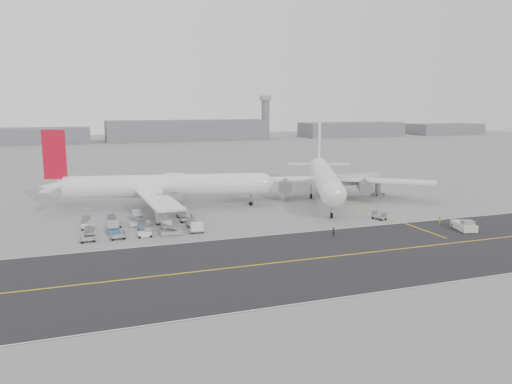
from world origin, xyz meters
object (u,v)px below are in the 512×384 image
object	(u,v)px
ground_crew_b	(439,220)
airliner_b	(324,177)
control_tower	(265,116)
pushback_tug	(464,226)
ground_crew_a	(334,232)
airliner_a	(160,186)
jet_bridge	(356,181)

from	to	relation	value
ground_crew_b	airliner_b	bearing A→B (deg)	-89.56
control_tower	ground_crew_b	size ratio (longest dim) A/B	19.67
control_tower	airliner_b	bearing A→B (deg)	-107.09
pushback_tug	ground_crew_a	bearing A→B (deg)	-173.46
airliner_b	ground_crew_a	size ratio (longest dim) A/B	31.47
airliner_a	ground_crew_a	distance (m)	44.97
airliner_b	ground_crew_a	xyz separation A→B (m)	(-15.68, -34.41, -4.78)
airliner_a	airliner_b	size ratio (longest dim) A/B	0.99
airliner_b	ground_crew_b	size ratio (longest dim) A/B	33.80
airliner_a	airliner_b	world-z (taller)	airliner_b
control_tower	ground_crew_a	bearing A→B (deg)	-108.06
jet_bridge	ground_crew_b	size ratio (longest dim) A/B	10.39
airliner_b	control_tower	bearing A→B (deg)	95.99
airliner_a	pushback_tug	world-z (taller)	airliner_a
control_tower	airliner_b	world-z (taller)	control_tower
airliner_b	jet_bridge	distance (m)	9.34
pushback_tug	jet_bridge	distance (m)	38.90
airliner_b	ground_crew_a	distance (m)	38.11
jet_bridge	airliner_b	bearing A→B (deg)	177.48
airliner_b	jet_bridge	xyz separation A→B (m)	(9.25, -0.06, -1.30)
jet_bridge	control_tower	bearing A→B (deg)	72.81
control_tower	jet_bridge	bearing A→B (deg)	-105.02
control_tower	pushback_tug	world-z (taller)	control_tower
airliner_a	pushback_tug	distance (m)	66.22
jet_bridge	ground_crew_a	world-z (taller)	jet_bridge
control_tower	pushback_tug	bearing A→B (deg)	-102.79
pushback_tug	airliner_a	bearing A→B (deg)	158.00
control_tower	airliner_a	bearing A→B (deg)	-115.97
ground_crew_a	ground_crew_b	xyz separation A→B (m)	(24.74, 1.31, -0.06)
control_tower	ground_crew_a	size ratio (longest dim) A/B	18.31
control_tower	airliner_b	xyz separation A→B (m)	(-72.99, -237.47, -10.62)
airliner_b	ground_crew_a	world-z (taller)	airliner_b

